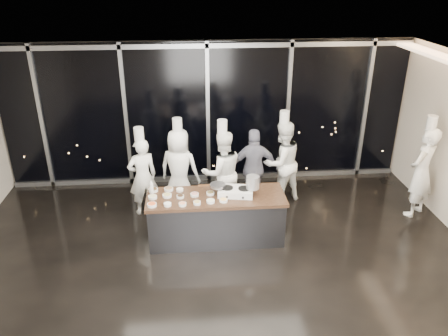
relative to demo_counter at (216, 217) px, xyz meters
The scene contains 15 objects.
ground 1.01m from the demo_counter, 90.00° to the right, with size 9.00×9.00×0.00m, color black.
room_shell 2.01m from the demo_counter, 78.94° to the right, with size 9.02×7.02×3.21m.
window_wall 2.78m from the demo_counter, 90.00° to the left, with size 8.90×0.11×3.20m.
demo_counter is the anchor object (origin of this frame).
stove 0.62m from the demo_counter, ahead, with size 0.66×0.47×0.14m.
frying_pan 0.62m from the demo_counter, 71.61° to the left, with size 0.50×0.32×0.05m.
stock_pot 0.96m from the demo_counter, ahead, with size 0.23×0.23×0.23m, color silver.
prep_bowls 0.80m from the demo_counter, behind, with size 1.39×0.73×0.05m.
squeeze_bottle 1.29m from the demo_counter, behind, with size 0.07×0.07×0.26m.
chef_far_left 1.81m from the demo_counter, 141.67° to the left, with size 0.69×0.57×1.83m.
chef_left 1.50m from the demo_counter, 116.99° to the left, with size 0.97×0.80×1.93m.
chef_center 1.12m from the demo_counter, 79.07° to the left, with size 0.97×0.83×1.96m.
guest 1.56m from the demo_counter, 54.74° to the left, with size 0.99×0.43×1.68m.
chef_right 2.06m from the demo_counter, 42.88° to the left, with size 1.06×0.96×2.00m.
chef_side 4.15m from the demo_counter, ahead, with size 0.81×0.77×2.09m.
Camera 1 is at (-0.44, -5.90, 4.60)m, focal length 35.00 mm.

